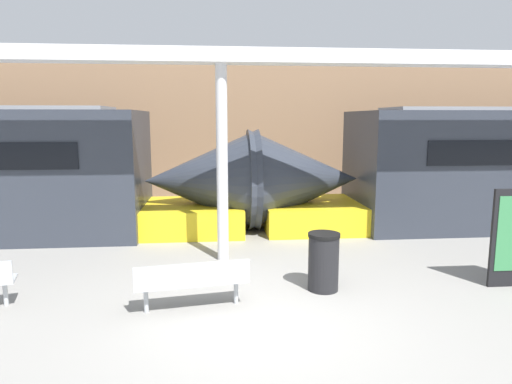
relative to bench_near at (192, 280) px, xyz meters
name	(u,v)px	position (x,y,z in m)	size (l,w,h in m)	color
ground_plane	(269,322)	(1.11, -0.52, -0.48)	(60.00, 60.00, 0.00)	gray
station_wall	(236,130)	(1.11, 9.14, 2.02)	(56.00, 0.20, 5.00)	#937051
bench_near	(192,280)	(0.00, 0.00, 0.00)	(1.78, 0.71, 0.78)	#ADB2B7
trash_bin	(323,262)	(2.19, 0.63, 0.02)	(0.54, 0.54, 0.99)	black
support_column_near	(222,165)	(0.52, 2.50, 1.51)	(0.23, 0.23, 3.97)	silver
canopy_beam	(221,56)	(0.52, 2.50, 3.63)	(28.00, 0.60, 0.28)	silver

